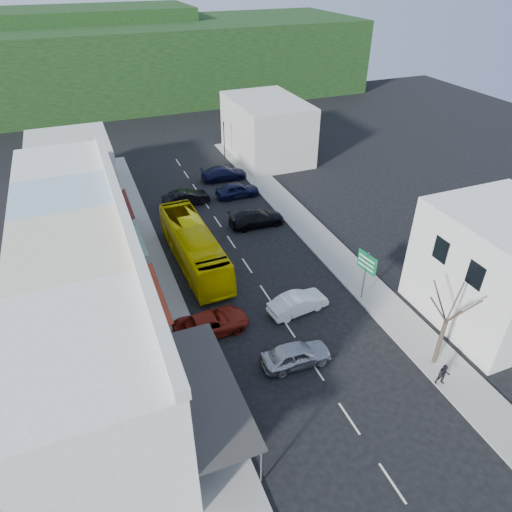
{
  "coord_description": "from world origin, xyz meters",
  "views": [
    {
      "loc": [
        -10.77,
        -21.01,
        21.59
      ],
      "look_at": [
        0.0,
        6.0,
        2.2
      ],
      "focal_mm": 32.0,
      "sensor_mm": 36.0,
      "label": 1
    }
  ],
  "objects_px": {
    "car_red": "(212,323)",
    "street_tree": "(446,322)",
    "traffic_signal": "(224,140)",
    "bus": "(194,247)",
    "pedestrian_right": "(444,374)",
    "car_silver": "(296,355)",
    "direction_sign": "(365,277)",
    "pedestrian_left": "(191,341)",
    "car_white": "(298,303)"
  },
  "relations": [
    {
      "from": "car_red",
      "to": "street_tree",
      "type": "height_order",
      "value": "street_tree"
    },
    {
      "from": "car_red",
      "to": "traffic_signal",
      "type": "xyz_separation_m",
      "value": [
        10.8,
        29.56,
        1.64
      ]
    },
    {
      "from": "bus",
      "to": "pedestrian_right",
      "type": "distance_m",
      "value": 20.69
    },
    {
      "from": "car_silver",
      "to": "direction_sign",
      "type": "relative_size",
      "value": 1.07
    },
    {
      "from": "bus",
      "to": "traffic_signal",
      "type": "distance_m",
      "value": 23.29
    },
    {
      "from": "car_silver",
      "to": "car_red",
      "type": "relative_size",
      "value": 0.96
    },
    {
      "from": "bus",
      "to": "street_tree",
      "type": "distance_m",
      "value": 19.84
    },
    {
      "from": "direction_sign",
      "to": "pedestrian_left",
      "type": "bearing_deg",
      "value": 173.43
    },
    {
      "from": "traffic_signal",
      "to": "pedestrian_left",
      "type": "bearing_deg",
      "value": 90.71
    },
    {
      "from": "direction_sign",
      "to": "street_tree",
      "type": "height_order",
      "value": "street_tree"
    },
    {
      "from": "bus",
      "to": "car_silver",
      "type": "xyz_separation_m",
      "value": [
        2.89,
        -13.2,
        -0.85
      ]
    },
    {
      "from": "direction_sign",
      "to": "car_white",
      "type": "bearing_deg",
      "value": 164.78
    },
    {
      "from": "street_tree",
      "to": "pedestrian_left",
      "type": "bearing_deg",
      "value": 154.63
    },
    {
      "from": "pedestrian_left",
      "to": "traffic_signal",
      "type": "height_order",
      "value": "traffic_signal"
    },
    {
      "from": "car_red",
      "to": "pedestrian_left",
      "type": "bearing_deg",
      "value": 125.9
    },
    {
      "from": "car_silver",
      "to": "direction_sign",
      "type": "distance_m",
      "value": 8.51
    },
    {
      "from": "bus",
      "to": "traffic_signal",
      "type": "xyz_separation_m",
      "value": [
        9.68,
        21.16,
        0.79
      ]
    },
    {
      "from": "direction_sign",
      "to": "street_tree",
      "type": "xyz_separation_m",
      "value": [
        0.7,
        -7.21,
        1.42
      ]
    },
    {
      "from": "direction_sign",
      "to": "traffic_signal",
      "type": "relative_size",
      "value": 0.88
    },
    {
      "from": "car_red",
      "to": "street_tree",
      "type": "distance_m",
      "value": 14.78
    },
    {
      "from": "bus",
      "to": "car_white",
      "type": "height_order",
      "value": "bus"
    },
    {
      "from": "car_silver",
      "to": "traffic_signal",
      "type": "bearing_deg",
      "value": -8.31
    },
    {
      "from": "bus",
      "to": "car_white",
      "type": "relative_size",
      "value": 2.64
    },
    {
      "from": "street_tree",
      "to": "car_silver",
      "type": "bearing_deg",
      "value": 158.35
    },
    {
      "from": "car_red",
      "to": "pedestrian_left",
      "type": "height_order",
      "value": "pedestrian_left"
    },
    {
      "from": "car_red",
      "to": "pedestrian_right",
      "type": "distance_m",
      "value": 14.83
    },
    {
      "from": "pedestrian_left",
      "to": "direction_sign",
      "type": "distance_m",
      "value": 13.22
    },
    {
      "from": "car_silver",
      "to": "car_red",
      "type": "height_order",
      "value": "same"
    },
    {
      "from": "pedestrian_left",
      "to": "direction_sign",
      "type": "bearing_deg",
      "value": -102.88
    },
    {
      "from": "car_white",
      "to": "pedestrian_right",
      "type": "bearing_deg",
      "value": -159.68
    },
    {
      "from": "car_red",
      "to": "pedestrian_right",
      "type": "xyz_separation_m",
      "value": [
        11.3,
        -9.6,
        0.3
      ]
    },
    {
      "from": "bus",
      "to": "street_tree",
      "type": "bearing_deg",
      "value": -57.83
    },
    {
      "from": "car_white",
      "to": "bus",
      "type": "bearing_deg",
      "value": 23.48
    },
    {
      "from": "car_white",
      "to": "direction_sign",
      "type": "distance_m",
      "value": 5.24
    },
    {
      "from": "car_white",
      "to": "pedestrian_right",
      "type": "distance_m",
      "value": 10.55
    },
    {
      "from": "pedestrian_left",
      "to": "bus",
      "type": "bearing_deg",
      "value": -31.97
    },
    {
      "from": "car_red",
      "to": "traffic_signal",
      "type": "relative_size",
      "value": 0.98
    },
    {
      "from": "car_white",
      "to": "car_red",
      "type": "height_order",
      "value": "same"
    },
    {
      "from": "car_silver",
      "to": "street_tree",
      "type": "xyz_separation_m",
      "value": [
        8.1,
        -3.21,
        2.77
      ]
    },
    {
      "from": "car_silver",
      "to": "car_red",
      "type": "xyz_separation_m",
      "value": [
        -4.01,
        4.8,
        0.0
      ]
    },
    {
      "from": "direction_sign",
      "to": "car_silver",
      "type": "bearing_deg",
      "value": -160.94
    },
    {
      "from": "bus",
      "to": "direction_sign",
      "type": "height_order",
      "value": "direction_sign"
    },
    {
      "from": "direction_sign",
      "to": "traffic_signal",
      "type": "bearing_deg",
      "value": 81.82
    },
    {
      "from": "street_tree",
      "to": "bus",
      "type": "bearing_deg",
      "value": 123.78
    },
    {
      "from": "street_tree",
      "to": "traffic_signal",
      "type": "xyz_separation_m",
      "value": [
        -1.3,
        37.58,
        -1.13
      ]
    },
    {
      "from": "bus",
      "to": "pedestrian_left",
      "type": "relative_size",
      "value": 6.82
    },
    {
      "from": "car_white",
      "to": "direction_sign",
      "type": "relative_size",
      "value": 1.07
    },
    {
      "from": "pedestrian_left",
      "to": "car_silver",
      "type": "bearing_deg",
      "value": -135.85
    },
    {
      "from": "car_white",
      "to": "street_tree",
      "type": "distance_m",
      "value": 10.02
    },
    {
      "from": "car_silver",
      "to": "car_white",
      "type": "distance_m",
      "value": 5.09
    }
  ]
}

